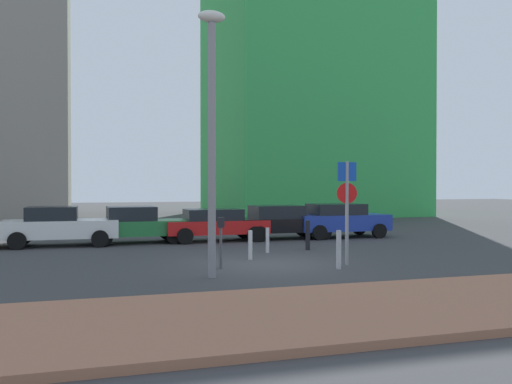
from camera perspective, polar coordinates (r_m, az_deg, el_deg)
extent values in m
plane|color=#38383A|center=(16.37, 1.16, -7.45)|extent=(120.00, 120.00, 0.00)
cube|color=#9E664C|center=(10.64, 12.40, -11.56)|extent=(40.00, 4.23, 0.14)
cylinder|color=black|center=(23.56, -23.11, -4.21)|extent=(0.65, 0.25, 0.64)
cylinder|color=black|center=(21.76, -23.35, -4.62)|extent=(0.65, 0.25, 0.64)
cube|color=white|center=(22.40, -19.44, -3.59)|extent=(4.27, 1.82, 0.67)
cube|color=black|center=(22.39, -20.23, -2.07)|extent=(1.87, 1.62, 0.51)
cylinder|color=black|center=(23.24, -15.77, -4.25)|extent=(0.65, 0.24, 0.64)
cylinder|color=black|center=(21.54, -15.75, -4.64)|extent=(0.65, 0.24, 0.64)
cylinder|color=black|center=(23.41, -22.83, -4.25)|extent=(0.65, 0.24, 0.64)
cylinder|color=black|center=(21.72, -23.37, -4.63)|extent=(0.65, 0.24, 0.64)
cube|color=#237238|center=(22.72, -12.11, -3.61)|extent=(4.00, 1.81, 0.59)
cube|color=black|center=(22.66, -12.69, -2.17)|extent=(1.90, 1.62, 0.56)
cylinder|color=black|center=(23.78, -9.13, -4.12)|extent=(0.65, 0.24, 0.64)
cylinder|color=black|center=(22.10, -8.37, -4.49)|extent=(0.65, 0.24, 0.64)
cylinder|color=black|center=(23.48, -15.63, -4.20)|extent=(0.65, 0.24, 0.64)
cylinder|color=black|center=(21.77, -15.37, -4.58)|extent=(0.65, 0.24, 0.64)
cube|color=red|center=(23.03, -4.14, -3.58)|extent=(4.23, 1.69, 0.55)
cube|color=black|center=(22.97, -4.44, -2.33)|extent=(2.29, 1.55, 0.46)
cylinder|color=black|center=(24.22, -1.28, -4.02)|extent=(0.64, 0.22, 0.64)
cylinder|color=black|center=(22.62, -0.10, -4.36)|extent=(0.64, 0.22, 0.64)
cylinder|color=black|center=(23.59, -8.02, -4.15)|extent=(0.64, 0.22, 0.64)
cylinder|color=black|center=(21.94, -7.31, -4.52)|extent=(0.64, 0.22, 0.64)
cube|color=black|center=(24.00, 2.99, -3.37)|extent=(4.25, 1.80, 0.58)
cube|color=black|center=(23.83, 2.12, -2.05)|extent=(2.12, 1.65, 0.54)
cylinder|color=black|center=(25.38, 5.33, -3.80)|extent=(0.64, 0.22, 0.64)
cylinder|color=black|center=(23.75, 7.02, -4.12)|extent=(0.64, 0.22, 0.64)
cylinder|color=black|center=(24.40, -0.94, -3.98)|extent=(0.64, 0.22, 0.64)
cylinder|color=black|center=(22.70, 0.37, -4.34)|extent=(0.64, 0.22, 0.64)
cube|color=#1E389E|center=(24.90, 8.68, -3.10)|extent=(4.16, 1.83, 0.69)
cube|color=black|center=(24.78, 8.23, -1.76)|extent=(2.28, 1.68, 0.48)
cylinder|color=black|center=(26.38, 10.56, -3.64)|extent=(0.64, 0.22, 0.64)
cylinder|color=black|center=(24.79, 12.55, -3.93)|extent=(0.64, 0.22, 0.64)
cylinder|color=black|center=(25.18, 4.85, -3.84)|extent=(0.64, 0.22, 0.64)
cylinder|color=black|center=(23.50, 6.55, -4.17)|extent=(0.64, 0.22, 0.64)
cylinder|color=gray|center=(16.32, 9.33, -2.16)|extent=(0.10, 0.10, 3.02)
cube|color=#1447B7|center=(16.31, 9.34, 2.08)|extent=(0.55, 0.13, 0.55)
cylinder|color=red|center=(16.30, 9.34, -0.12)|extent=(0.60, 0.13, 0.60)
cylinder|color=#4C4C51|center=(15.50, -3.64, -5.77)|extent=(0.08, 0.08, 1.15)
cube|color=black|center=(15.43, -3.64, -3.14)|extent=(0.18, 0.14, 0.28)
cylinder|color=gray|center=(13.95, -4.57, 4.28)|extent=(0.20, 0.20, 6.39)
ellipsoid|color=silver|center=(14.55, -4.59, 17.54)|extent=(0.70, 0.36, 0.30)
cylinder|color=#B7B7BC|center=(17.32, -0.59, -5.48)|extent=(0.13, 0.13, 0.91)
cylinder|color=#B7B7BC|center=(15.60, 8.50, -5.88)|extent=(0.14, 0.14, 1.07)
cylinder|color=#B7B7BC|center=(19.10, 1.19, -4.97)|extent=(0.12, 0.12, 0.86)
cylinder|color=black|center=(19.92, 5.35, -4.45)|extent=(0.16, 0.16, 1.06)
cube|color=green|center=(46.70, 5.22, 16.06)|extent=(14.48, 14.19, 29.33)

